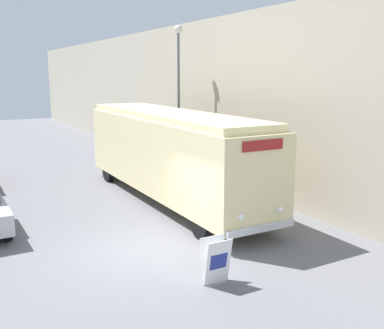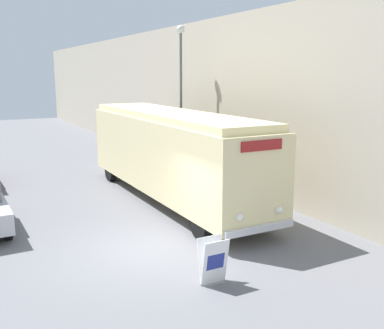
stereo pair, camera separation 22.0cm
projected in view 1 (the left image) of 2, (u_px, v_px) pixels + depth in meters
The scene contains 5 objects.
ground_plane at pixel (147, 251), 12.28m from camera, with size 80.00×80.00×0.00m, color slate.
building_wall_right at pixel (178, 97), 23.10m from camera, with size 0.30×60.00×7.14m.
vintage_bus at pixel (170, 151), 16.89m from camera, with size 2.40×11.23×3.39m.
sign_board at pixel (216, 262), 10.32m from camera, with size 0.64×0.41×1.09m.
streetlamp at pixel (179, 82), 20.31m from camera, with size 0.36×0.36×6.88m.
Camera 1 is at (-4.58, -10.69, 4.77)m, focal length 42.00 mm.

